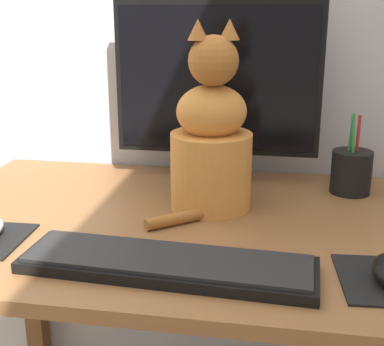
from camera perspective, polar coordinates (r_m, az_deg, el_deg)
The scene contains 5 objects.
desk at distance 1.10m, azimuth 2.30°, elevation -10.56°, with size 1.20×0.69×0.76m.
monitor at distance 1.23m, azimuth 2.67°, elevation 8.96°, with size 0.47×0.17×0.42m.
keyboard at distance 0.86m, azimuth -2.64°, elevation -9.64°, with size 0.48×0.15×0.02m.
cat at distance 1.08m, azimuth 2.06°, elevation 3.40°, with size 0.21×0.26×0.38m.
pen_cup at distance 1.24m, azimuth 16.62°, elevation 0.16°, with size 0.09×0.09×0.18m.
Camera 1 is at (0.12, -0.96, 1.16)m, focal length 50.00 mm.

